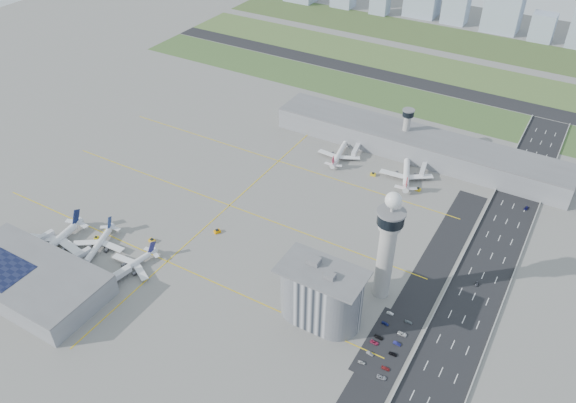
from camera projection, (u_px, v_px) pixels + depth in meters
The scene contains 52 objects.
ground at pixel (257, 255), 317.23m from camera, with size 1000.00×1000.00×0.00m, color gray.
grass_strip_0 at pixel (380, 94), 480.59m from camera, with size 480.00×50.00×0.08m, color #3B5729.
grass_strip_1 at pixel (411, 64), 532.36m from camera, with size 480.00×60.00×0.08m, color #506630.
grass_strip_2 at pixel (438, 37), 587.57m from camera, with size 480.00×70.00×0.08m, color #415729.
runway at pixel (396, 78), 506.12m from camera, with size 480.00×22.00×0.10m, color black.
highway at pixel (457, 336), 270.62m from camera, with size 28.00×500.00×0.10m, color black.
barrier_left at pixel (429, 324), 275.96m from camera, with size 0.60×500.00×1.20m, color #9E9E99.
barrier_right at pixel (486, 347), 264.62m from camera, with size 0.60×500.00×1.20m, color #9E9E99.
landside_road at pixel (400, 329), 273.85m from camera, with size 18.00×260.00×0.08m, color black.
parking_lot at pixel (387, 345), 266.37m from camera, with size 20.00×44.00×0.10m, color black.
taxiway_line_h_0 at pixel (167, 261), 312.72m from camera, with size 260.00×0.60×0.01m, color yellow.
taxiway_line_h_1 at pixel (229, 205), 354.13m from camera, with size 260.00×0.60×0.01m, color yellow.
taxiway_line_h_2 at pixel (279, 161), 395.54m from camera, with size 260.00×0.60×0.01m, color yellow.
taxiway_line_v at pixel (229, 205), 354.13m from camera, with size 0.60×260.00×0.01m, color yellow.
control_tower at pixel (388, 242), 272.58m from camera, with size 14.00×14.00×64.50m.
secondary_tower at pixel (407, 126), 397.33m from camera, with size 8.60×8.60×31.90m.
admin_building at pixel (321, 294), 271.81m from camera, with size 42.00×24.00×33.50m.
terminal_pier at pixel (417, 144), 398.44m from camera, with size 210.00×32.00×15.80m.
near_terminal at pixel (29, 279), 292.44m from camera, with size 84.00×42.00×13.00m.
airplane_near_a at pixel (53, 240), 317.76m from camera, with size 45.89×39.01×12.85m, color white, non-canonical shape.
airplane_near_b at pixel (97, 242), 317.75m from camera, with size 36.89×31.35×10.33m, color white, non-canonical shape.
airplane_near_c at pixel (129, 263), 304.50m from camera, with size 34.87×29.64×9.76m, color white, non-canonical shape.
airplane_far_a at pixel (339, 151), 396.43m from camera, with size 36.37×30.91×10.18m, color white, non-canonical shape.
airplane_far_b at pixel (407, 170), 375.82m from camera, with size 42.35×36.00×11.86m, color white, non-canonical shape.
jet_bridge_near_0 at pixel (32, 245), 319.19m from camera, with size 14.00×3.00×5.70m, color silver, non-canonical shape.
jet_bridge_near_1 at pixel (69, 264), 307.04m from camera, with size 14.00×3.00×5.70m, color silver, non-canonical shape.
jet_bridge_near_2 at pixel (109, 284), 294.89m from camera, with size 14.00×3.00×5.70m, color silver, non-canonical shape.
jet_bridge_far_0 at pixel (358, 147), 405.81m from camera, with size 14.00×3.00×5.70m, color silver, non-canonical shape.
jet_bridge_far_1 at pixel (424, 166), 385.56m from camera, with size 14.00×3.00×5.70m, color silver, non-canonical shape.
tug_0 at pixel (96, 238), 327.44m from camera, with size 2.17×3.15×1.83m, color yellow, non-canonical shape.
tug_1 at pixel (107, 231), 332.21m from camera, with size 2.48×3.61×2.10m, color yellow, non-canonical shape.
tug_2 at pixel (152, 240), 325.57m from camera, with size 2.50×3.63×2.11m, color gold, non-canonical shape.
tug_3 at pixel (217, 231), 332.20m from camera, with size 2.53×3.68×2.14m, color #F79701, non-canonical shape.
tug_4 at pixel (373, 174), 380.46m from camera, with size 2.47×3.60×2.09m, color yellow, non-canonical shape.
tug_5 at pixel (418, 189), 366.52m from camera, with size 2.44×3.55×2.06m, color gold, non-canonical shape.
car_lot_0 at pixel (362, 362), 257.68m from camera, with size 1.40×3.49×1.19m, color silver.
car_lot_1 at pixel (370, 353), 261.67m from camera, with size 1.23×3.53×1.16m, color gray.
car_lot_2 at pixel (374, 342), 266.84m from camera, with size 1.91×4.14×1.15m, color #B0264F.
car_lot_3 at pixel (379, 337), 269.28m from camera, with size 1.75×4.31×1.25m, color black.
car_lot_4 at pixel (385, 323), 276.09m from camera, with size 1.50×3.74×1.27m, color navy.
car_lot_5 at pixel (390, 313), 281.49m from camera, with size 1.24×3.56×1.17m, color silver.
car_lot_6 at pixel (382, 377), 251.15m from camera, with size 2.03×4.40×1.22m, color #9C9EA7.
car_lot_7 at pixel (386, 368), 255.05m from camera, with size 1.58×3.88×1.13m, color maroon.
car_lot_8 at pixel (393, 354), 261.38m from camera, with size 1.56×3.87×1.32m, color black.
car_lot_9 at pixel (397, 344), 266.27m from camera, with size 1.32×3.78×1.25m, color navy.
car_lot_10 at pixel (402, 334), 270.90m from camera, with size 2.09×4.53×1.26m, color silver.
car_lot_11 at pixel (409, 322), 276.98m from camera, with size 1.52×3.74×1.09m, color slate.
car_hw_1 at pixel (477, 284), 297.91m from camera, with size 1.32×3.78×1.25m, color black.
car_hw_2 at pixel (526, 208), 350.89m from camera, with size 1.88×4.08×1.13m, color #151555.
car_hw_4 at pixel (521, 160), 395.97m from camera, with size 1.43×3.55×1.21m, color #9AA0AD.
skyline_bldg_9 at pixel (506, 1), 584.72m from camera, with size 36.96×29.57×62.11m, color #9EADC1.
skyline_bldg_10 at pixel (543, 27), 571.64m from camera, with size 23.01×18.41×27.75m, color #9EADC1.
Camera 1 is at (134.63, -194.40, 214.33)m, focal length 35.00 mm.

